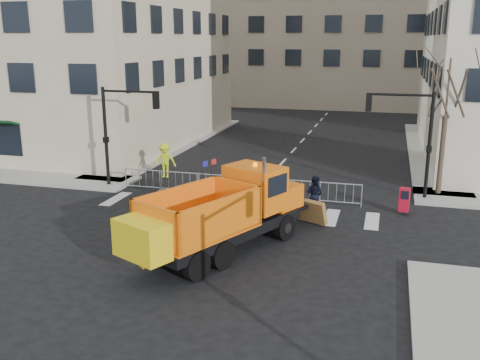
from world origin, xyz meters
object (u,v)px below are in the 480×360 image
(worker, at_px, (165,160))
(plow_truck, at_px, (220,212))
(cop_b, at_px, (314,194))
(newspaper_box, at_px, (404,200))
(cop_c, at_px, (285,198))
(cop_a, at_px, (289,204))

(worker, bearing_deg, plow_truck, -65.83)
(cop_b, xyz_separation_m, newspaper_box, (4.01, 0.85, -0.18))
(cop_b, xyz_separation_m, worker, (-9.03, 3.68, 0.26))
(worker, bearing_deg, newspaper_box, -21.77)
(worker, xyz_separation_m, newspaper_box, (13.04, -2.83, -0.44))
(cop_c, relative_size, newspaper_box, 1.81)
(cop_c, relative_size, worker, 1.01)
(cop_c, distance_m, newspaper_box, 5.57)
(cop_a, bearing_deg, plow_truck, 63.89)
(newspaper_box, bearing_deg, plow_truck, -126.60)
(plow_truck, bearing_deg, cop_c, 5.38)
(plow_truck, height_order, cop_a, plow_truck)
(newspaper_box, bearing_deg, cop_a, -144.99)
(cop_a, relative_size, cop_c, 0.83)
(cop_a, relative_size, cop_b, 0.94)
(cop_a, xyz_separation_m, worker, (-8.12, 5.26, 0.32))
(cop_a, xyz_separation_m, cop_b, (0.91, 1.59, 0.06))
(worker, bearing_deg, cop_a, -42.47)
(cop_a, distance_m, worker, 9.68)
(cop_b, distance_m, worker, 9.75)
(cop_b, relative_size, worker, 0.89)
(cop_a, distance_m, cop_c, 0.37)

